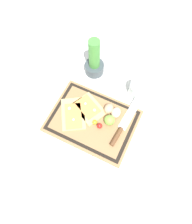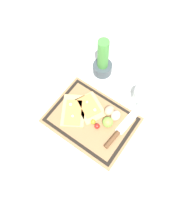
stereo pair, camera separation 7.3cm
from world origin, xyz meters
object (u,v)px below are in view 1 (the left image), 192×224
object	(u,v)px
cherry_tomato_red	(100,126)
herb_pot	(94,62)
pizza_slice_near	(73,114)
sauce_jar	(137,89)
egg_pink	(116,113)
pizza_slice_far	(89,108)
cherry_tomato_yellow	(95,122)
egg_brown	(109,109)
lime	(109,120)
knife	(121,129)

from	to	relation	value
cherry_tomato_red	herb_pot	xyz separation A→B (m)	(-0.17, 0.30, 0.05)
pizza_slice_near	sauce_jar	xyz separation A→B (m)	(0.23, 0.27, 0.01)
sauce_jar	egg_pink	bearing A→B (deg)	-104.05
pizza_slice_far	cherry_tomato_yellow	bearing A→B (deg)	-42.45
egg_brown	lime	world-z (taller)	lime
lime	sauce_jar	xyz separation A→B (m)	(0.05, 0.22, -0.01)
knife	cherry_tomato_yellow	distance (m)	0.13
knife	herb_pot	distance (m)	0.38
herb_pot	sauce_jar	bearing A→B (deg)	-6.24
lime	cherry_tomato_yellow	xyz separation A→B (m)	(-0.06, -0.04, -0.01)
pizza_slice_far	egg_brown	world-z (taller)	egg_brown
knife	cherry_tomato_red	distance (m)	0.11
egg_brown	lime	size ratio (longest dim) A/B	1.07
pizza_slice_near	knife	distance (m)	0.25
egg_brown	cherry_tomato_red	world-z (taller)	egg_brown
egg_pink	sauce_jar	xyz separation A→B (m)	(0.04, 0.17, -0.00)
knife	sauce_jar	bearing A→B (deg)	93.30
lime	cherry_tomato_yellow	bearing A→B (deg)	-150.00
lime	cherry_tomato_red	xyz separation A→B (m)	(-0.03, -0.04, -0.01)
cherry_tomato_yellow	herb_pot	xyz separation A→B (m)	(-0.14, 0.29, 0.05)
knife	egg_pink	size ratio (longest dim) A/B	5.20
herb_pot	cherry_tomato_yellow	bearing A→B (deg)	-63.58
pizza_slice_near	lime	world-z (taller)	lime
knife	egg_brown	distance (m)	0.12
knife	herb_pot	size ratio (longest dim) A/B	1.21
sauce_jar	pizza_slice_far	bearing A→B (deg)	-131.28
lime	cherry_tomato_red	world-z (taller)	lime
egg_pink	cherry_tomato_red	xyz separation A→B (m)	(-0.04, -0.10, -0.01)
lime	knife	bearing A→B (deg)	-8.88
egg_brown	lime	bearing A→B (deg)	-62.63
pizza_slice_near	lime	bearing A→B (deg)	13.29
egg_brown	egg_pink	size ratio (longest dim) A/B	1.00
herb_pot	sauce_jar	xyz separation A→B (m)	(0.26, -0.03, -0.04)
egg_pink	herb_pot	bearing A→B (deg)	137.22
cherry_tomato_red	sauce_jar	xyz separation A→B (m)	(0.09, 0.27, 0.01)
pizza_slice_far	herb_pot	size ratio (longest dim) A/B	0.79
herb_pot	egg_brown	bearing A→B (deg)	-48.17
pizza_slice_far	knife	distance (m)	0.19
egg_pink	lime	xyz separation A→B (m)	(-0.01, -0.05, 0.00)
lime	cherry_tomato_red	size ratio (longest dim) A/B	1.92
cherry_tomato_red	cherry_tomato_yellow	world-z (taller)	cherry_tomato_red
egg_brown	pizza_slice_near	bearing A→B (deg)	-146.82
lime	herb_pot	distance (m)	0.33
egg_brown	lime	distance (m)	0.06
egg_brown	sauce_jar	size ratio (longest dim) A/B	0.61
lime	sauce_jar	distance (m)	0.23
cherry_tomato_red	sauce_jar	distance (m)	0.28
herb_pot	knife	bearing A→B (deg)	-43.96
egg_brown	cherry_tomato_yellow	bearing A→B (deg)	-109.59
pizza_slice_far	cherry_tomato_red	distance (m)	0.11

